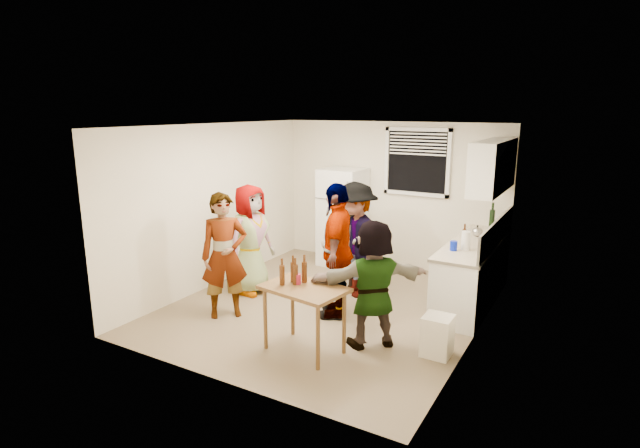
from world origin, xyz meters
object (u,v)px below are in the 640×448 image
Objects in this scene: refrigerator at (343,217)px; serving_table at (305,350)px; beer_bottle_counter at (464,245)px; blue_cup at (453,250)px; wine_bottle at (491,230)px; beer_bottle_table at (304,282)px; guest_back_right at (355,294)px; guest_black at (337,315)px; guest_stripe at (227,315)px; kettle at (477,236)px; guest_grey at (252,292)px; guest_back_left at (341,289)px; guest_orange at (371,344)px; trash_bin at (437,334)px; red_cup at (297,284)px.

serving_table is at bearing -70.06° from refrigerator.
blue_cup is (-0.05, -0.35, 0.00)m from beer_bottle_counter.
beer_bottle_counter is (-0.15, -1.06, -0.00)m from wine_bottle.
beer_bottle_table is 0.14× the size of guest_back_right.
guest_stripe is at bearing -79.92° from guest_black.
refrigerator is at bearing 164.44° from kettle.
serving_table is at bearing -121.00° from kettle.
guest_black is (-0.08, 0.95, -0.78)m from beer_bottle_table.
guest_stripe is at bearing -144.83° from beer_bottle_counter.
guest_grey reaches higher than guest_stripe.
beer_bottle_table is 1.93m from guest_back_right.
wine_bottle is at bearing 65.30° from beer_bottle_table.
guest_back_left reaches higher than guest_orange.
guest_grey is at bearing 169.71° from trash_bin.
blue_cup is 1.37m from trash_bin.
trash_bin is 1.52m from serving_table.
trash_bin is 3.08m from guest_grey.
guest_stripe is 0.93× the size of guest_black.
guest_back_left is (-1.77, -0.20, -0.90)m from beer_bottle_counter.
beer_bottle_counter is at bearing 82.33° from blue_cup.
red_cup is at bearing -123.37° from kettle.
trash_bin is 0.28× the size of guest_stripe.
refrigerator is 1.12× the size of guest_orange.
wine_bottle is 1.46× the size of beer_bottle_counter.
trash_bin is (-0.01, -2.60, -0.65)m from wine_bottle.
guest_back_left is (1.11, 0.79, 0.00)m from guest_grey.
kettle reaches higher than blue_cup.
trash_bin is 1.94× the size of beer_bottle_table.
wine_bottle is 0.20× the size of guest_back_left.
guest_orange is (0.61, 0.53, 0.00)m from serving_table.
blue_cup is (-0.20, -1.41, -0.00)m from wine_bottle.
blue_cup is 2.37m from serving_table.
trash_bin is 2.81m from guest_stripe.
guest_black is at bearing -15.35° from guest_stripe.
refrigerator is 3.27m from red_cup.
kettle is 2.95m from beer_bottle_table.
beer_bottle_counter is at bearing -10.53° from guest_stripe.
guest_back_right reaches higher than guest_orange.
beer_bottle_table is at bearing -54.21° from guest_stripe.
guest_back_left is 1.03× the size of guest_orange.
guest_grey is at bearing -105.35° from refrigerator.
guest_grey is (-1.67, 1.21, 0.00)m from serving_table.
kettle is 0.92m from blue_cup.
serving_table is (-1.21, -2.20, -0.90)m from beer_bottle_counter.
kettle is 0.23× the size of serving_table.
wine_bottle is 2.80m from guest_black.
guest_orange is at bearing -40.44° from guest_stripe.
guest_grey is at bearing 144.19° from serving_table.
guest_grey is (-1.60, 1.07, -0.78)m from beer_bottle_table.
kettle is 0.13× the size of guest_stripe.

